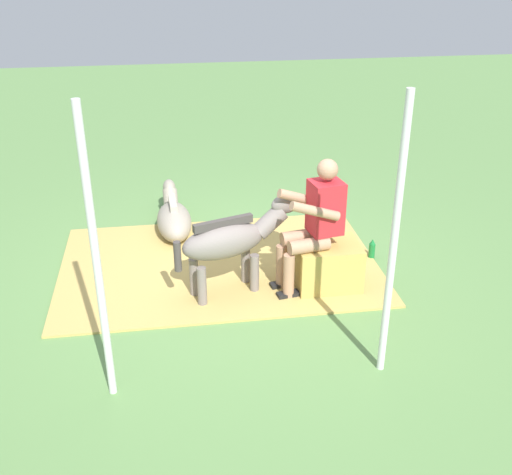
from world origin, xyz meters
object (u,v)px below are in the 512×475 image
pony_standing (232,240)px  soda_bottle (372,249)px  hay_bale (327,265)px  tent_pole_right (97,262)px  person_seated (314,221)px  pony_lying (174,217)px  tent_pole_left (394,243)px

pony_standing → soda_bottle: (-1.59, -0.47, -0.46)m
hay_bale → pony_standing: bearing=-1.8°
hay_bale → tent_pole_right: size_ratio=0.27×
person_seated → tent_pole_right: bearing=34.7°
person_seated → pony_standing: person_seated is taller
pony_lying → person_seated: bearing=130.8°
person_seated → tent_pole_right: tent_pole_right is taller
hay_bale → soda_bottle: (-0.64, -0.50, -0.12)m
hay_bale → pony_standing: 1.01m
hay_bale → tent_pole_left: size_ratio=0.27×
soda_bottle → tent_pole_left: 2.19m
hay_bale → soda_bottle: hay_bale is taller
hay_bale → tent_pole_right: bearing=32.9°
pony_standing → tent_pole_right: 1.84m
hay_bale → person_seated: bearing=6.8°
hay_bale → pony_lying: size_ratio=0.47×
person_seated → soda_bottle: bearing=-147.3°
soda_bottle → pony_standing: bearing=16.3°
pony_lying → soda_bottle: size_ratio=5.56×
pony_standing → pony_lying: size_ratio=0.97×
person_seated → pony_standing: (0.79, -0.05, -0.17)m
hay_bale → pony_standing: size_ratio=0.48×
pony_lying → soda_bottle: 2.36m
pony_lying → tent_pole_right: 3.06m
hay_bale → pony_lying: bearing=-45.6°
pony_lying → tent_pole_left: (-1.60, 2.87, 0.96)m
person_seated → tent_pole_right: 2.34m
person_seated → pony_lying: bearing=-49.2°
soda_bottle → tent_pole_left: tent_pole_left is taller
tent_pole_left → person_seated: bearing=-78.5°
person_seated → pony_standing: size_ratio=1.04×
hay_bale → pony_lying: (1.49, -1.52, -0.05)m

